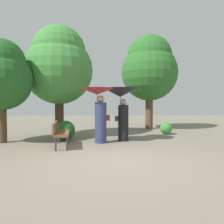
{
  "coord_description": "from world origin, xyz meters",
  "views": [
    {
      "loc": [
        -0.3,
        -5.63,
        1.5
      ],
      "look_at": [
        0.0,
        3.12,
        1.12
      ],
      "focal_mm": 35.89,
      "sensor_mm": 36.0,
      "label": 1
    }
  ],
  "objects_px": {
    "tree_near_right": "(149,68)",
    "person_left": "(99,104)",
    "park_bench": "(60,132)",
    "tree_mid_left": "(59,65)",
    "tree_near_left": "(1,75)",
    "person_right": "(121,101)"
  },
  "relations": [
    {
      "from": "tree_near_right",
      "to": "person_left",
      "type": "bearing_deg",
      "value": -122.37
    },
    {
      "from": "park_bench",
      "to": "tree_mid_left",
      "type": "height_order",
      "value": "tree_mid_left"
    },
    {
      "from": "tree_near_left",
      "to": "tree_near_right",
      "type": "height_order",
      "value": "tree_near_right"
    },
    {
      "from": "person_right",
      "to": "tree_mid_left",
      "type": "height_order",
      "value": "tree_mid_left"
    },
    {
      "from": "tree_near_left",
      "to": "person_right",
      "type": "bearing_deg",
      "value": 2.96
    },
    {
      "from": "tree_near_right",
      "to": "park_bench",
      "type": "bearing_deg",
      "value": -128.74
    },
    {
      "from": "person_left",
      "to": "person_right",
      "type": "distance_m",
      "value": 0.95
    },
    {
      "from": "person_left",
      "to": "tree_near_left",
      "type": "xyz_separation_m",
      "value": [
        -3.58,
        0.16,
        1.06
      ]
    },
    {
      "from": "person_right",
      "to": "tree_near_left",
      "type": "height_order",
      "value": "tree_near_left"
    },
    {
      "from": "park_bench",
      "to": "tree_near_left",
      "type": "xyz_separation_m",
      "value": [
        -2.29,
        0.86,
        2.0
      ]
    },
    {
      "from": "park_bench",
      "to": "tree_mid_left",
      "type": "bearing_deg",
      "value": 4.5
    },
    {
      "from": "tree_near_left",
      "to": "tree_near_right",
      "type": "xyz_separation_m",
      "value": [
        6.34,
        4.19,
        0.92
      ]
    },
    {
      "from": "tree_near_right",
      "to": "person_right",
      "type": "bearing_deg",
      "value": -115.61
    },
    {
      "from": "person_left",
      "to": "park_bench",
      "type": "height_order",
      "value": "person_left"
    },
    {
      "from": "person_left",
      "to": "tree_near_right",
      "type": "xyz_separation_m",
      "value": [
        2.76,
        4.35,
        1.98
      ]
    },
    {
      "from": "park_bench",
      "to": "tree_near_right",
      "type": "height_order",
      "value": "tree_near_right"
    },
    {
      "from": "tree_mid_left",
      "to": "person_right",
      "type": "bearing_deg",
      "value": -28.7
    },
    {
      "from": "park_bench",
      "to": "tree_mid_left",
      "type": "relative_size",
      "value": 0.32
    },
    {
      "from": "park_bench",
      "to": "person_left",
      "type": "bearing_deg",
      "value": -68.75
    },
    {
      "from": "tree_mid_left",
      "to": "tree_near_right",
      "type": "bearing_deg",
      "value": 28.62
    },
    {
      "from": "person_right",
      "to": "tree_near_left",
      "type": "bearing_deg",
      "value": 96.54
    },
    {
      "from": "person_right",
      "to": "tree_near_right",
      "type": "relative_size",
      "value": 0.39
    }
  ]
}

